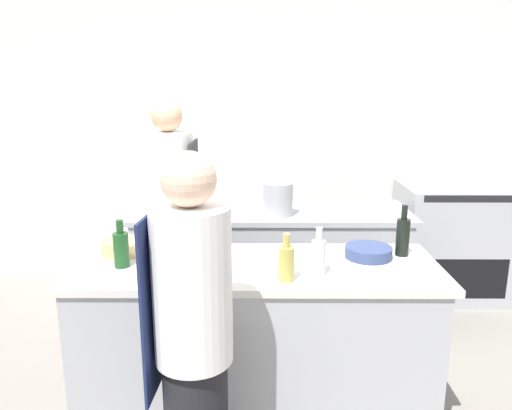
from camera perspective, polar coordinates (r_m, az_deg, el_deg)
wall_back at (r=4.75m, az=0.14°, el=7.65°), size 8.00×0.06×2.80m
prep_counter at (r=2.97m, az=-0.05°, el=-15.27°), size 2.03×0.72×0.94m
pass_counter at (r=4.05m, az=1.66°, el=-7.01°), size 2.16×0.71×0.94m
oven_range at (r=4.87m, az=21.43°, el=-3.86°), size 0.93×0.69×1.02m
chef_at_prep_near at (r=2.22m, az=-7.20°, el=-15.33°), size 0.35×0.34×1.66m
chef_at_stove at (r=3.49m, az=-9.55°, el=-3.06°), size 0.34×0.33×1.80m
bottle_olive_oil at (r=2.61m, az=7.15°, el=-5.83°), size 0.07×0.07×0.26m
bottle_vinegar at (r=2.52m, az=3.48°, el=-6.56°), size 0.08×0.08×0.25m
bottle_wine at (r=2.99m, az=16.43°, el=-3.37°), size 0.08×0.08×0.30m
bottle_cooking_oil at (r=2.80m, az=-15.16°, el=-4.80°), size 0.08×0.08×0.26m
bowl_mixing_large at (r=2.93m, az=12.73°, el=-5.27°), size 0.27×0.27×0.06m
bowl_prep_small at (r=3.03m, az=-14.89°, el=-4.64°), size 0.25×0.25×0.08m
stockpot at (r=3.74m, az=2.53°, el=0.68°), size 0.22×0.22×0.25m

